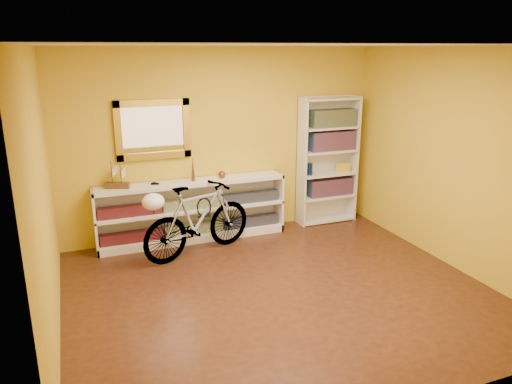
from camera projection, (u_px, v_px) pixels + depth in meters
name	position (u px, v px, depth m)	size (l,w,h in m)	color
floor	(279.00, 292.00, 5.36)	(4.50, 4.00, 0.01)	#33180E
ceiling	(283.00, 45.00, 4.62)	(4.50, 4.00, 0.01)	silver
back_wall	(222.00, 143.00, 6.78)	(4.50, 0.01, 2.60)	gold
left_wall	(42.00, 201.00, 4.21)	(0.01, 4.00, 2.60)	gold
right_wall	(454.00, 160.00, 5.77)	(0.01, 4.00, 2.60)	gold
gilt_mirror	(153.00, 130.00, 6.34)	(0.98, 0.06, 0.78)	olive
wall_socket	(281.00, 208.00, 7.37)	(0.09, 0.01, 0.09)	silver
console_unit	(193.00, 211.00, 6.69)	(2.60, 0.35, 0.85)	silver
cd_row_lower	(194.00, 229.00, 6.74)	(2.50, 0.13, 0.14)	black
cd_row_upper	(193.00, 204.00, 6.64)	(2.50, 0.13, 0.14)	navy
model_ship	(116.00, 175.00, 6.18)	(0.30, 0.11, 0.36)	#422A12
toy_car	(155.00, 185.00, 6.39)	(0.00, 0.00, 0.00)	black
bronze_ornament	(193.00, 169.00, 6.53)	(0.06, 0.06, 0.33)	brown
decorative_orb	(222.00, 175.00, 6.70)	(0.10, 0.10, 0.10)	brown
bookcase	(328.00, 161.00, 7.28)	(0.90, 0.30, 1.90)	silver
book_row_a	(329.00, 187.00, 7.42)	(0.70, 0.22, 0.26)	maroon
book_row_b	(331.00, 141.00, 7.22)	(0.70, 0.22, 0.28)	maroon
book_row_c	(333.00, 118.00, 7.12)	(0.70, 0.22, 0.25)	#184857
travel_mug	(310.00, 169.00, 7.19)	(0.08, 0.08, 0.18)	navy
red_tin	(316.00, 122.00, 7.07)	(0.13, 0.13, 0.16)	maroon
yellow_bag	(343.00, 168.00, 7.37)	(0.18, 0.12, 0.14)	yellow
bicycle	(198.00, 219.00, 6.21)	(1.61, 0.42, 0.95)	silver
helmet	(153.00, 202.00, 5.73)	(0.27, 0.26, 0.20)	white
u_lock	(204.00, 207.00, 6.23)	(0.20, 0.20, 0.02)	black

